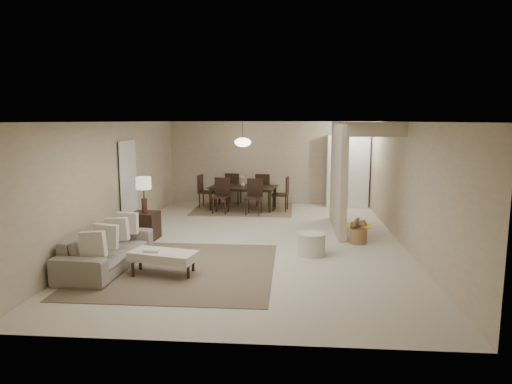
# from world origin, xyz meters

# --- Properties ---
(floor) EXTENTS (9.00, 9.00, 0.00)m
(floor) POSITION_xyz_m (0.00, 0.00, 0.00)
(floor) COLOR beige
(floor) RESTS_ON ground
(ceiling) EXTENTS (9.00, 9.00, 0.00)m
(ceiling) POSITION_xyz_m (0.00, 0.00, 2.50)
(ceiling) COLOR white
(ceiling) RESTS_ON back_wall
(back_wall) EXTENTS (6.00, 0.00, 6.00)m
(back_wall) POSITION_xyz_m (0.00, 4.50, 1.25)
(back_wall) COLOR tan
(back_wall) RESTS_ON floor
(left_wall) EXTENTS (0.00, 9.00, 9.00)m
(left_wall) POSITION_xyz_m (-3.00, 0.00, 1.25)
(left_wall) COLOR tan
(left_wall) RESTS_ON floor
(right_wall) EXTENTS (0.00, 9.00, 9.00)m
(right_wall) POSITION_xyz_m (3.00, 0.00, 1.25)
(right_wall) COLOR tan
(right_wall) RESTS_ON floor
(partition) EXTENTS (0.15, 2.50, 2.50)m
(partition) POSITION_xyz_m (1.80, 1.25, 1.25)
(partition) COLOR tan
(partition) RESTS_ON floor
(doorway) EXTENTS (0.04, 0.90, 2.04)m
(doorway) POSITION_xyz_m (-2.97, 0.60, 1.02)
(doorway) COLOR black
(doorway) RESTS_ON floor
(pantry_cabinet) EXTENTS (1.20, 0.55, 2.10)m
(pantry_cabinet) POSITION_xyz_m (2.35, 4.15, 1.05)
(pantry_cabinet) COLOR white
(pantry_cabinet) RESTS_ON floor
(flush_light) EXTENTS (0.44, 0.44, 0.05)m
(flush_light) POSITION_xyz_m (2.30, 3.20, 2.46)
(flush_light) COLOR white
(flush_light) RESTS_ON ceiling
(living_rug) EXTENTS (3.20, 3.20, 0.01)m
(living_rug) POSITION_xyz_m (-1.17, -1.94, 0.01)
(living_rug) COLOR brown
(living_rug) RESTS_ON floor
(sofa) EXTENTS (2.25, 0.97, 0.65)m
(sofa) POSITION_xyz_m (-2.45, -1.94, 0.32)
(sofa) COLOR gray
(sofa) RESTS_ON floor
(ottoman_bench) EXTENTS (1.18, 0.74, 0.39)m
(ottoman_bench) POSITION_xyz_m (-1.37, -2.24, 0.31)
(ottoman_bench) COLOR beige
(ottoman_bench) RESTS_ON living_rug
(side_table) EXTENTS (0.58, 0.58, 0.59)m
(side_table) POSITION_xyz_m (-2.40, -0.03, 0.29)
(side_table) COLOR black
(side_table) RESTS_ON floor
(table_lamp) EXTENTS (0.32, 0.32, 0.76)m
(table_lamp) POSITION_xyz_m (-2.40, -0.03, 1.15)
(table_lamp) COLOR #48311E
(table_lamp) RESTS_ON side_table
(round_pouf) EXTENTS (0.54, 0.54, 0.42)m
(round_pouf) POSITION_xyz_m (1.12, -0.91, 0.21)
(round_pouf) COLOR beige
(round_pouf) RESTS_ON floor
(wicker_basket) EXTENTS (0.42, 0.42, 0.31)m
(wicker_basket) POSITION_xyz_m (2.12, 0.00, 0.15)
(wicker_basket) COLOR #98643C
(wicker_basket) RESTS_ON floor
(dining_rug) EXTENTS (2.80, 2.10, 0.01)m
(dining_rug) POSITION_xyz_m (-0.66, 3.47, 0.01)
(dining_rug) COLOR #7F6E4F
(dining_rug) RESTS_ON floor
(dining_table) EXTENTS (2.00, 1.28, 0.66)m
(dining_table) POSITION_xyz_m (-0.66, 3.47, 0.33)
(dining_table) COLOR black
(dining_table) RESTS_ON dining_rug
(dining_chairs) EXTENTS (2.63, 2.03, 0.97)m
(dining_chairs) POSITION_xyz_m (-0.66, 3.47, 0.48)
(dining_chairs) COLOR black
(dining_chairs) RESTS_ON dining_rug
(vase) EXTENTS (0.15, 0.15, 0.13)m
(vase) POSITION_xyz_m (-0.66, 3.47, 0.73)
(vase) COLOR silver
(vase) RESTS_ON dining_table
(yellow_mat) EXTENTS (0.90, 0.65, 0.01)m
(yellow_mat) POSITION_xyz_m (2.24, 1.63, 0.01)
(yellow_mat) COLOR yellow
(yellow_mat) RESTS_ON floor
(pendant_light) EXTENTS (0.46, 0.46, 0.71)m
(pendant_light) POSITION_xyz_m (-0.66, 3.47, 1.92)
(pendant_light) COLOR #48311E
(pendant_light) RESTS_ON ceiling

